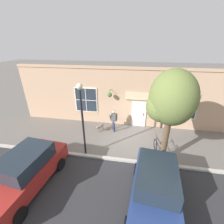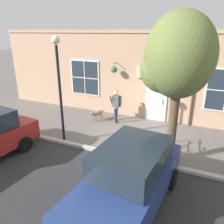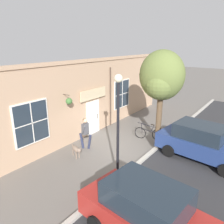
# 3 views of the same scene
# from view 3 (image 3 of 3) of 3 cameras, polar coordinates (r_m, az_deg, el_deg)

# --- Properties ---
(ground_plane) EXTENTS (90.00, 90.00, 0.00)m
(ground_plane) POSITION_cam_3_polar(r_m,az_deg,el_deg) (12.24, 0.79, -8.87)
(ground_plane) COLOR #66605B
(storefront_facade) EXTENTS (0.95, 18.00, 4.57)m
(storefront_facade) POSITION_cam_3_polar(r_m,az_deg,el_deg) (12.86, -7.65, 3.22)
(storefront_facade) COLOR tan
(storefront_facade) RESTS_ON ground_plane
(pedestrian_walking) EXTENTS (0.73, 0.56, 1.72)m
(pedestrian_walking) POSITION_cam_3_polar(r_m,az_deg,el_deg) (11.65, -7.00, -4.82)
(pedestrian_walking) COLOR #282D47
(pedestrian_walking) RESTS_ON ground_plane
(dog_on_leash) EXTENTS (1.05, 0.49, 0.63)m
(dog_on_leash) POSITION_cam_3_polar(r_m,az_deg,el_deg) (11.10, -9.30, -9.63)
(dog_on_leash) COLOR #7F6B5B
(dog_on_leash) RESTS_ON ground_plane
(street_tree_by_curb) EXTENTS (2.44, 2.31, 5.15)m
(street_tree_by_curb) POSITION_cam_3_polar(r_m,az_deg,el_deg) (12.02, 12.76, 8.70)
(street_tree_by_curb) COLOR brown
(street_tree_by_curb) RESTS_ON ground_plane
(leaning_bicycle) EXTENTS (1.69, 0.46, 1.00)m
(leaning_bicycle) POSITION_cam_3_polar(r_m,az_deg,el_deg) (13.09, 9.61, -5.47)
(leaning_bicycle) COLOR black
(leaning_bicycle) RESTS_ON ground_plane
(parked_car_nearest_curb) EXTENTS (4.46, 2.27, 1.75)m
(parked_car_nearest_curb) POSITION_cam_3_polar(r_m,az_deg,el_deg) (6.79, 9.95, -24.94)
(parked_car_nearest_curb) COLOR maroon
(parked_car_nearest_curb) RESTS_ON ground_plane
(parked_car_mid_block) EXTENTS (4.46, 2.27, 1.75)m
(parked_car_mid_block) POSITION_cam_3_polar(r_m,az_deg,el_deg) (11.48, 22.51, -7.30)
(parked_car_mid_block) COLOR navy
(parked_car_mid_block) RESTS_ON ground_plane
(street_lamp) EXTENTS (0.32, 0.32, 4.37)m
(street_lamp) POSITION_cam_3_polar(r_m,az_deg,el_deg) (8.35, 1.60, -0.17)
(street_lamp) COLOR black
(street_lamp) RESTS_ON ground_plane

